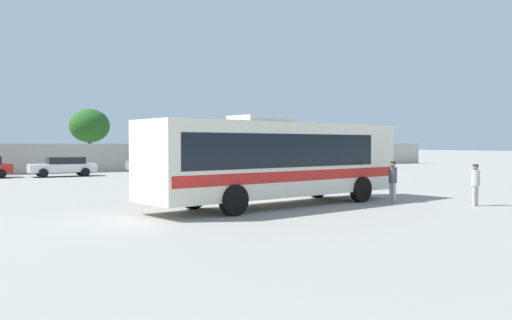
{
  "coord_description": "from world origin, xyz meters",
  "views": [
    {
      "loc": [
        -12.12,
        -17.97,
        2.39
      ],
      "look_at": [
        -0.4,
        0.57,
        1.72
      ],
      "focal_mm": 38.09,
      "sensor_mm": 36.0,
      "label": 1
    }
  ],
  "objects_px": {
    "coach_bus_cream_red": "(275,158)",
    "passenger_waiting_on_apron": "(475,182)",
    "parked_car_second_white": "(63,166)",
    "attendant_by_bus_door": "(393,179)",
    "parked_car_third_grey": "(153,163)",
    "roadside_tree_midright": "(90,126)"
  },
  "relations": [
    {
      "from": "parked_car_third_grey",
      "to": "roadside_tree_midright",
      "type": "xyz_separation_m",
      "value": [
        -2.95,
        7.69,
        3.15
      ]
    },
    {
      "from": "coach_bus_cream_red",
      "to": "parked_car_second_white",
      "type": "xyz_separation_m",
      "value": [
        -2.49,
        23.57,
        -1.07
      ]
    },
    {
      "from": "passenger_waiting_on_apron",
      "to": "attendant_by_bus_door",
      "type": "bearing_deg",
      "value": 126.14
    },
    {
      "from": "roadside_tree_midright",
      "to": "passenger_waiting_on_apron",
      "type": "bearing_deg",
      "value": -82.35
    },
    {
      "from": "coach_bus_cream_red",
      "to": "passenger_waiting_on_apron",
      "type": "bearing_deg",
      "value": -31.87
    },
    {
      "from": "coach_bus_cream_red",
      "to": "attendant_by_bus_door",
      "type": "xyz_separation_m",
      "value": [
        4.68,
        -1.55,
        -0.87
      ]
    },
    {
      "from": "passenger_waiting_on_apron",
      "to": "roadside_tree_midright",
      "type": "bearing_deg",
      "value": 97.65
    },
    {
      "from": "parked_car_second_white",
      "to": "roadside_tree_midright",
      "type": "xyz_separation_m",
      "value": [
        4.18,
        8.31,
        3.21
      ]
    },
    {
      "from": "coach_bus_cream_red",
      "to": "passenger_waiting_on_apron",
      "type": "xyz_separation_m",
      "value": [
        6.51,
        -4.05,
        -0.92
      ]
    },
    {
      "from": "parked_car_second_white",
      "to": "parked_car_third_grey",
      "type": "bearing_deg",
      "value": 5.0
    },
    {
      "from": "parked_car_second_white",
      "to": "passenger_waiting_on_apron",
      "type": "bearing_deg",
      "value": -71.95
    },
    {
      "from": "coach_bus_cream_red",
      "to": "roadside_tree_midright",
      "type": "bearing_deg",
      "value": 86.97
    },
    {
      "from": "parked_car_second_white",
      "to": "roadside_tree_midright",
      "type": "height_order",
      "value": "roadside_tree_midright"
    },
    {
      "from": "attendant_by_bus_door",
      "to": "parked_car_third_grey",
      "type": "bearing_deg",
      "value": 90.11
    },
    {
      "from": "attendant_by_bus_door",
      "to": "parked_car_third_grey",
      "type": "distance_m",
      "value": 25.74
    },
    {
      "from": "parked_car_second_white",
      "to": "parked_car_third_grey",
      "type": "xyz_separation_m",
      "value": [
        7.13,
        0.62,
        0.06
      ]
    },
    {
      "from": "attendant_by_bus_door",
      "to": "parked_car_third_grey",
      "type": "relative_size",
      "value": 0.39
    },
    {
      "from": "coach_bus_cream_red",
      "to": "roadside_tree_midright",
      "type": "relative_size",
      "value": 2.08
    },
    {
      "from": "coach_bus_cream_red",
      "to": "parked_car_third_grey",
      "type": "height_order",
      "value": "coach_bus_cream_red"
    },
    {
      "from": "attendant_by_bus_door",
      "to": "roadside_tree_midright",
      "type": "distance_m",
      "value": 33.7
    },
    {
      "from": "parked_car_second_white",
      "to": "roadside_tree_midright",
      "type": "distance_m",
      "value": 9.84
    },
    {
      "from": "coach_bus_cream_red",
      "to": "attendant_by_bus_door",
      "type": "relative_size",
      "value": 6.84
    }
  ]
}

